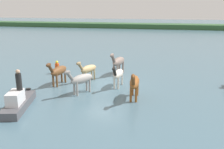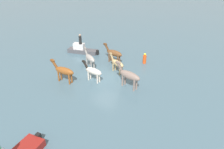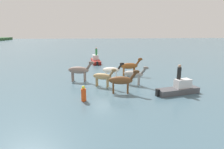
# 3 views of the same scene
# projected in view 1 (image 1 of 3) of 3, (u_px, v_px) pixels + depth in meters

# --- Properties ---
(ground_plane) EXTENTS (195.52, 195.52, 0.00)m
(ground_plane) POSITION_uv_depth(u_px,v_px,m) (104.00, 83.00, 18.50)
(ground_plane) COLOR #476675
(distant_shoreline) EXTENTS (175.96, 6.00, 2.40)m
(distant_shoreline) POSITION_uv_depth(u_px,v_px,m) (148.00, 28.00, 64.88)
(distant_shoreline) COLOR #2F552F
(distant_shoreline) RESTS_ON ground_plane
(horse_mid_herd) EXTENTS (0.66, 2.54, 1.97)m
(horse_mid_herd) POSITION_uv_depth(u_px,v_px,m) (134.00, 83.00, 15.03)
(horse_mid_herd) COLOR brown
(horse_mid_herd) RESTS_ON ground_plane
(horse_rear_stallion) EXTENTS (1.20, 2.17, 1.73)m
(horse_rear_stallion) POSITION_uv_depth(u_px,v_px,m) (88.00, 69.00, 18.82)
(horse_rear_stallion) COLOR tan
(horse_rear_stallion) RESTS_ON ground_plane
(horse_lead) EXTENTS (1.50, 2.22, 1.84)m
(horse_lead) POSITION_uv_depth(u_px,v_px,m) (81.00, 79.00, 15.99)
(horse_lead) COLOR #9E9993
(horse_lead) RESTS_ON ground_plane
(horse_chestnut_trailing) EXTENTS (1.05, 2.68, 2.07)m
(horse_chestnut_trailing) POSITION_uv_depth(u_px,v_px,m) (118.00, 62.00, 20.48)
(horse_chestnut_trailing) COLOR gray
(horse_chestnut_trailing) RESTS_ON ground_plane
(horse_gray_outer) EXTENTS (0.83, 2.50, 1.93)m
(horse_gray_outer) POSITION_uv_depth(u_px,v_px,m) (58.00, 71.00, 17.81)
(horse_gray_outer) COLOR brown
(horse_gray_outer) RESTS_ON ground_plane
(horse_dun_straggler) EXTENTS (0.69, 2.27, 1.76)m
(horse_dun_straggler) POSITION_uv_depth(u_px,v_px,m) (118.00, 74.00, 17.36)
(horse_dun_straggler) COLOR silver
(horse_dun_straggler) RESTS_ON ground_plane
(boat_motor_center) EXTENTS (1.82, 3.79, 1.31)m
(boat_motor_center) POSITION_uv_depth(u_px,v_px,m) (18.00, 104.00, 13.82)
(boat_motor_center) COLOR #4C4C51
(boat_motor_center) RESTS_ON ground_plane
(person_boatman_standing) EXTENTS (0.32, 0.32, 1.19)m
(person_boatman_standing) POSITION_uv_depth(u_px,v_px,m) (19.00, 81.00, 13.37)
(person_boatman_standing) COLOR black
(person_boatman_standing) RESTS_ON boat_motor_center
(buoy_channel_marker) EXTENTS (0.36, 0.36, 1.14)m
(buoy_channel_marker) POSITION_uv_depth(u_px,v_px,m) (57.00, 68.00, 21.02)
(buoy_channel_marker) COLOR #E54C19
(buoy_channel_marker) RESTS_ON ground_plane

